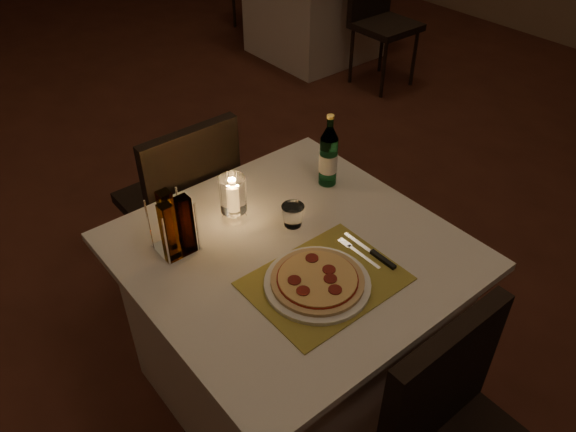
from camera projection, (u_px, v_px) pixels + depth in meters
floor at (220, 254)px, 2.90m from camera, size 8.00×10.00×0.02m
main_table at (291, 323)px, 2.04m from camera, size 1.00×1.00×0.74m
chair_far at (184, 195)px, 2.36m from camera, size 0.42×0.42×0.90m
placemat at (325, 281)px, 1.69m from camera, size 0.45×0.34×0.00m
plate at (317, 283)px, 1.67m from camera, size 0.32×0.32×0.01m
pizza at (317, 280)px, 1.66m from camera, size 0.28×0.28×0.02m
fork at (356, 251)px, 1.79m from camera, size 0.02×0.18×0.00m
knife at (378, 256)px, 1.77m from camera, size 0.02×0.22×0.01m
tumbler at (293, 215)px, 1.88m from camera, size 0.08×0.08×0.08m
water_bottle at (328, 157)px, 2.03m from camera, size 0.07×0.07×0.28m
hurricane_candle at (233, 196)px, 1.87m from camera, size 0.09×0.09×0.17m
cruet_caddy at (174, 226)px, 1.75m from camera, size 0.12×0.12×0.21m
neighbor_table_right at (315, 10)px, 4.73m from camera, size 1.00×1.00×0.74m
neighbor_chair_ra at (379, 11)px, 4.19m from camera, size 0.42×0.42×0.90m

